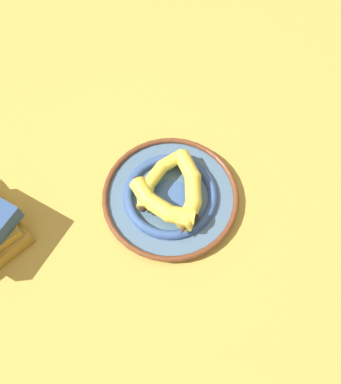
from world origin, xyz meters
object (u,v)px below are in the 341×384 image
object	(u,v)px
banana_b	(190,191)
banana_c	(159,176)
decorative_bowl	(170,196)
banana_a	(159,204)

from	to	relation	value
banana_b	banana_c	world-z (taller)	banana_b
decorative_bowl	banana_b	distance (m)	0.05
banana_a	banana_c	xyz separation A→B (m)	(-0.06, 0.05, -0.00)
banana_c	banana_b	bearing A→B (deg)	94.17
banana_b	banana_c	size ratio (longest dim) A/B	0.90
banana_c	banana_a	bearing A→B (deg)	35.36
banana_a	decorative_bowl	bearing A→B (deg)	91.18
banana_a	banana_c	bearing A→B (deg)	127.00
decorative_bowl	banana_c	distance (m)	0.05
banana_a	banana_b	world-z (taller)	banana_a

